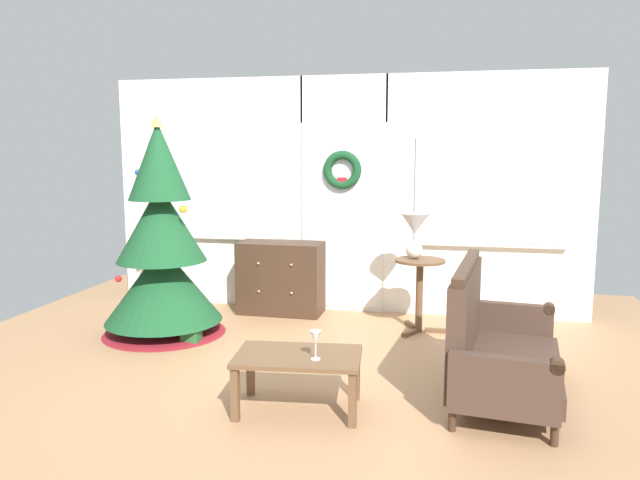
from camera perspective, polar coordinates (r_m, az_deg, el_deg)
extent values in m
plane|color=#AD7F56|center=(4.80, -1.94, -12.83)|extent=(6.76, 6.76, 0.00)
cube|color=white|center=(6.95, -10.28, 4.41)|extent=(2.15, 0.08, 2.55)
cube|color=white|center=(6.48, 15.73, 3.96)|extent=(2.15, 0.08, 2.55)
cube|color=white|center=(6.55, 2.31, 13.28)|extent=(0.94, 0.08, 0.50)
cube|color=silver|center=(6.53, 2.19, 2.09)|extent=(0.90, 0.05, 2.05)
cube|color=white|center=(6.59, 2.13, -2.91)|extent=(0.78, 0.02, 0.80)
cube|color=silver|center=(6.47, 2.18, 5.37)|extent=(0.78, 0.01, 1.10)
cube|color=silver|center=(6.89, -10.48, 5.00)|extent=(1.50, 0.01, 1.10)
cube|color=silver|center=(6.41, 15.80, 4.59)|extent=(1.50, 0.01, 1.10)
cube|color=silver|center=(6.94, -10.39, 0.29)|extent=(1.59, 0.06, 0.03)
cube|color=silver|center=(6.46, 15.61, -0.47)|extent=(1.59, 0.06, 0.03)
torus|color=#164424|center=(6.43, 2.13, 6.69)|extent=(0.41, 0.09, 0.41)
cube|color=red|center=(6.42, 2.10, 5.52)|extent=(0.10, 0.02, 0.10)
cylinder|color=#4C331E|center=(6.04, -14.60, -7.58)|extent=(0.10, 0.10, 0.21)
cone|color=maroon|center=(6.05, -14.58, -8.09)|extent=(1.17, 1.17, 0.10)
cone|color=#194C28|center=(5.94, -14.73, -4.02)|extent=(1.11, 1.11, 0.73)
cone|color=#194C28|center=(5.85, -14.94, 1.58)|extent=(0.85, 0.85, 0.73)
cone|color=#194C28|center=(5.81, -15.16, 7.30)|extent=(0.58, 0.58, 0.73)
cone|color=#E0BC4C|center=(5.82, -15.29, 10.91)|extent=(0.12, 0.12, 0.12)
sphere|color=red|center=(6.03, -14.80, 5.58)|extent=(0.05, 0.05, 0.05)
sphere|color=gold|center=(5.63, -12.90, 2.90)|extent=(0.07, 0.07, 0.07)
sphere|color=silver|center=(6.37, -14.53, -2.85)|extent=(0.07, 0.07, 0.07)
sphere|color=#264CB2|center=(5.97, -16.98, 6.19)|extent=(0.06, 0.06, 0.06)
sphere|color=red|center=(5.74, -18.66, -3.52)|extent=(0.06, 0.06, 0.06)
sphere|color=gold|center=(6.15, -12.14, -1.07)|extent=(0.07, 0.07, 0.07)
cube|color=#3D281C|center=(6.51, -3.75, -3.61)|extent=(0.91, 0.44, 0.78)
sphere|color=tan|center=(6.32, -5.91, -2.24)|extent=(0.03, 0.03, 0.03)
sphere|color=tan|center=(6.21, -2.76, -2.38)|extent=(0.03, 0.03, 0.03)
sphere|color=tan|center=(6.38, -5.87, -4.89)|extent=(0.03, 0.03, 0.03)
sphere|color=tan|center=(6.27, -2.74, -5.08)|extent=(0.03, 0.03, 0.03)
cylinder|color=#3D281C|center=(3.99, 21.44, -16.87)|extent=(0.05, 0.05, 0.14)
cylinder|color=#3D281C|center=(5.24, 20.85, -10.74)|extent=(0.05, 0.05, 0.14)
cylinder|color=#3D281C|center=(4.00, 12.47, -16.41)|extent=(0.05, 0.05, 0.14)
cylinder|color=#3D281C|center=(5.24, 14.18, -10.41)|extent=(0.05, 0.05, 0.14)
cube|color=#473328|center=(4.55, 17.35, -11.59)|extent=(0.88, 1.36, 0.14)
cube|color=#473328|center=(4.46, 13.68, -6.76)|extent=(0.29, 1.28, 0.62)
cube|color=#3D281C|center=(4.38, 13.83, -2.46)|extent=(0.24, 1.25, 0.06)
cube|color=#473328|center=(3.87, 17.10, -13.28)|extent=(0.67, 0.18, 0.38)
cylinder|color=#3D281C|center=(3.82, 21.67, -11.09)|extent=(0.10, 0.10, 0.09)
cube|color=#473328|center=(5.17, 17.64, -7.81)|extent=(0.67, 0.18, 0.38)
cylinder|color=#3D281C|center=(5.13, 20.99, -6.13)|extent=(0.10, 0.10, 0.09)
cylinder|color=brown|center=(5.83, 9.52, -1.96)|extent=(0.48, 0.48, 0.02)
cylinder|color=brown|center=(5.90, 9.44, -5.38)|extent=(0.07, 0.07, 0.69)
cube|color=brown|center=(5.99, 10.91, -8.46)|extent=(0.20, 0.05, 0.04)
cube|color=brown|center=(6.12, 8.66, -8.01)|extent=(0.14, 0.20, 0.04)
cube|color=brown|center=(5.86, 8.52, -8.77)|extent=(0.14, 0.20, 0.04)
sphere|color=silver|center=(5.86, 8.97, -0.97)|extent=(0.16, 0.16, 0.16)
cylinder|color=silver|center=(5.84, 9.00, 0.28)|extent=(0.02, 0.02, 0.06)
cone|color=silver|center=(5.82, 9.03, 1.54)|extent=(0.28, 0.28, 0.20)
cube|color=brown|center=(4.09, -2.10, -11.03)|extent=(0.88, 0.59, 0.03)
cube|color=brown|center=(4.03, -8.09, -14.37)|extent=(0.05, 0.05, 0.36)
cube|color=brown|center=(3.92, 3.11, -14.98)|extent=(0.05, 0.05, 0.36)
cube|color=brown|center=(4.43, -6.63, -12.23)|extent=(0.05, 0.05, 0.36)
cube|color=brown|center=(4.33, 3.46, -12.69)|extent=(0.05, 0.05, 0.36)
cylinder|color=silver|center=(3.99, -0.42, -11.27)|extent=(0.06, 0.06, 0.01)
cylinder|color=silver|center=(3.97, -0.42, -10.56)|extent=(0.01, 0.01, 0.10)
cone|color=silver|center=(3.94, -0.43, -9.26)|extent=(0.08, 0.08, 0.09)
cube|color=#266633|center=(5.70, -12.17, -8.72)|extent=(0.16, 0.15, 0.16)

